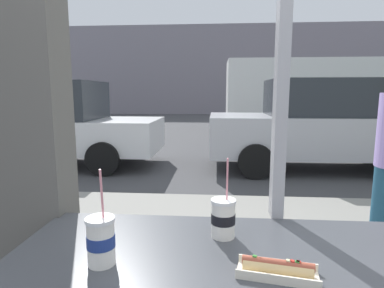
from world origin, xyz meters
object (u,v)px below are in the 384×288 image
Objects in this scene: soda_cup_right at (101,240)px; parked_car_silver at (322,125)px; hotdog_tray_far at (277,268)px; box_truck at (322,94)px; parked_car_white at (48,124)px; soda_cup_left at (223,217)px.

parked_car_silver reaches higher than soda_cup_right.
parked_car_silver is (1.93, 5.66, -0.12)m from hotdog_tray_far.
hotdog_tray_far is 5.98m from parked_car_silver.
parked_car_white is at bearing -142.49° from box_truck.
box_truck reaches higher than soda_cup_right.
parked_car_white is at bearing 123.69° from hotdog_tray_far.
parked_car_white reaches higher than soda_cup_left.
parked_car_silver is (5.70, 0.00, 0.01)m from parked_car_white.
soda_cup_left is 0.29m from hotdog_tray_far.
parked_car_white is 5.70m from parked_car_silver.
parked_car_white is 0.64× the size of box_truck.
parked_car_white is (-3.77, 5.66, -0.13)m from hotdog_tray_far.
soda_cup_left is at bearing 121.85° from hotdog_tray_far.
parked_car_silver is (2.08, 5.42, -0.17)m from soda_cup_left.
soda_cup_left is at bearing 30.16° from soda_cup_right.
box_truck is at bearing 71.89° from hotdog_tray_far.
soda_cup_left is 6.52m from parked_car_white.
soda_cup_right is 0.54m from hotdog_tray_far.
hotdog_tray_far is (0.53, -0.02, -0.06)m from soda_cup_right.
hotdog_tray_far is at bearing -58.15° from soda_cup_left.
box_truck reaches higher than parked_car_white.
parked_car_silver reaches higher than parked_car_white.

